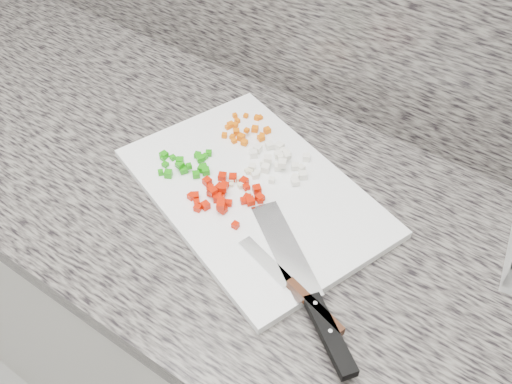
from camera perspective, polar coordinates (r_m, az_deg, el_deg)
cabinet at (r=1.37m, az=-0.73°, el=-14.19°), size 3.92×0.62×0.86m
countertop at (r=1.00m, az=-0.97°, el=-1.34°), size 3.96×0.64×0.04m
cutting_board at (r=0.98m, az=-0.29°, el=0.06°), size 0.53×0.44×0.02m
carrot_pile at (r=1.08m, az=-1.10°, el=6.19°), size 0.09×0.10×0.02m
onion_pile at (r=1.02m, az=2.04°, el=3.09°), size 0.12×0.11×0.02m
green_pepper_pile at (r=1.02m, az=-6.95°, el=2.75°), size 0.10×0.10×0.02m
red_pepper_pile at (r=0.96m, az=-3.11°, el=-0.22°), size 0.11×0.11×0.02m
garlic_pile at (r=0.99m, az=-1.32°, el=1.24°), size 0.05×0.05×0.01m
chef_knife at (r=0.83m, az=5.72°, el=-10.94°), size 0.29×0.22×0.02m
paring_knife at (r=0.84m, az=4.58°, el=-10.20°), size 0.21×0.08×0.02m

